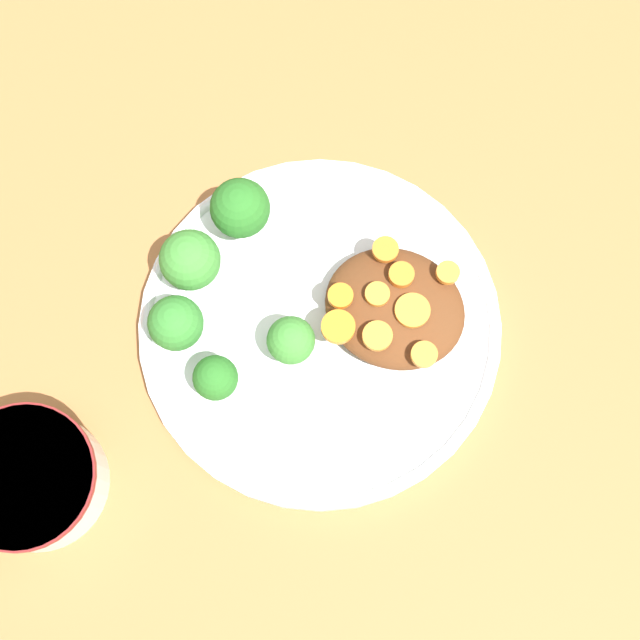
# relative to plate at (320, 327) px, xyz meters

# --- Properties ---
(ground_plane) EXTENTS (4.00, 4.00, 0.00)m
(ground_plane) POSITION_rel_plate_xyz_m (0.00, 0.00, -0.01)
(ground_plane) COLOR #9E6638
(plate) EXTENTS (0.29, 0.29, 0.02)m
(plate) POSITION_rel_plate_xyz_m (0.00, 0.00, 0.00)
(plate) COLOR white
(plate) RESTS_ON ground_plane
(dip_bowl) EXTENTS (0.11, 0.11, 0.05)m
(dip_bowl) POSITION_rel_plate_xyz_m (0.19, -0.15, 0.02)
(dip_bowl) COLOR silver
(dip_bowl) RESTS_ON ground_plane
(stew_mound) EXTENTS (0.10, 0.11, 0.03)m
(stew_mound) POSITION_rel_plate_xyz_m (-0.03, 0.05, 0.02)
(stew_mound) COLOR #5B3319
(stew_mound) RESTS_ON plate
(broccoli_floret_0) EXTENTS (0.05, 0.05, 0.06)m
(broccoli_floret_0) POSITION_rel_plate_xyz_m (0.00, -0.11, 0.04)
(broccoli_floret_0) COLOR #7FA85B
(broccoli_floret_0) RESTS_ON plate
(broccoli_floret_1) EXTENTS (0.04, 0.04, 0.05)m
(broccoli_floret_1) POSITION_rel_plate_xyz_m (0.03, -0.01, 0.03)
(broccoli_floret_1) COLOR #759E51
(broccoli_floret_1) RESTS_ON plate
(broccoli_floret_2) EXTENTS (0.03, 0.03, 0.05)m
(broccoli_floret_2) POSITION_rel_plate_xyz_m (0.07, -0.05, 0.03)
(broccoli_floret_2) COLOR #759E51
(broccoli_floret_2) RESTS_ON plate
(broccoli_floret_3) EXTENTS (0.05, 0.05, 0.06)m
(broccoli_floret_3) POSITION_rel_plate_xyz_m (-0.05, -0.09, 0.04)
(broccoli_floret_3) COLOR #7FA85B
(broccoli_floret_3) RESTS_ON plate
(broccoli_floret_4) EXTENTS (0.04, 0.04, 0.06)m
(broccoli_floret_4) POSITION_rel_plate_xyz_m (0.05, -0.10, 0.04)
(broccoli_floret_4) COLOR #7FA85B
(broccoli_floret_4) RESTS_ON plate
(carrot_slice_0) EXTENTS (0.03, 0.03, 0.01)m
(carrot_slice_0) POSITION_rel_plate_xyz_m (0.01, 0.02, 0.04)
(carrot_slice_0) COLOR orange
(carrot_slice_0) RESTS_ON stew_mound
(carrot_slice_1) EXTENTS (0.02, 0.02, 0.01)m
(carrot_slice_1) POSITION_rel_plate_xyz_m (-0.05, 0.05, 0.04)
(carrot_slice_1) COLOR orange
(carrot_slice_1) RESTS_ON stew_mound
(carrot_slice_2) EXTENTS (0.03, 0.03, 0.00)m
(carrot_slice_2) POSITION_rel_plate_xyz_m (-0.03, 0.06, 0.04)
(carrot_slice_2) COLOR orange
(carrot_slice_2) RESTS_ON stew_mound
(carrot_slice_3) EXTENTS (0.02, 0.02, 0.01)m
(carrot_slice_3) POSITION_rel_plate_xyz_m (-0.00, 0.08, 0.04)
(carrot_slice_3) COLOR orange
(carrot_slice_3) RESTS_ON stew_mound
(carrot_slice_4) EXTENTS (0.02, 0.02, 0.01)m
(carrot_slice_4) POSITION_rel_plate_xyz_m (0.00, 0.05, 0.04)
(carrot_slice_4) COLOR orange
(carrot_slice_4) RESTS_ON stew_mound
(carrot_slice_5) EXTENTS (0.02, 0.02, 0.01)m
(carrot_slice_5) POSITION_rel_plate_xyz_m (-0.02, 0.01, 0.04)
(carrot_slice_5) COLOR orange
(carrot_slice_5) RESTS_ON stew_mound
(carrot_slice_6) EXTENTS (0.02, 0.02, 0.00)m
(carrot_slice_6) POSITION_rel_plate_xyz_m (-0.07, 0.03, 0.04)
(carrot_slice_6) COLOR orange
(carrot_slice_6) RESTS_ON stew_mound
(carrot_slice_7) EXTENTS (0.02, 0.02, 0.01)m
(carrot_slice_7) POSITION_rel_plate_xyz_m (-0.07, 0.08, 0.04)
(carrot_slice_7) COLOR orange
(carrot_slice_7) RESTS_ON stew_mound
(carrot_slice_8) EXTENTS (0.02, 0.02, 0.00)m
(carrot_slice_8) POSITION_rel_plate_xyz_m (-0.03, 0.03, 0.04)
(carrot_slice_8) COLOR orange
(carrot_slice_8) RESTS_ON stew_mound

